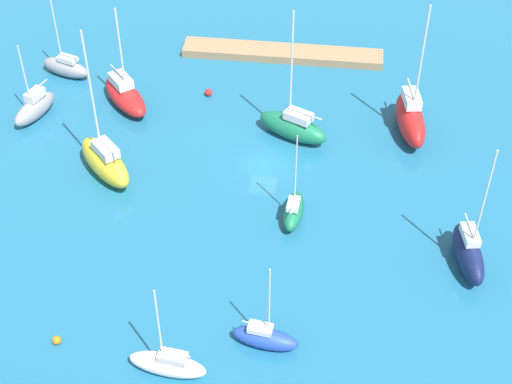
{
  "coord_description": "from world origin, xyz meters",
  "views": [
    {
      "loc": [
        -6.04,
        53.93,
        45.32
      ],
      "look_at": [
        0.0,
        5.43,
        1.5
      ],
      "focal_mm": 54.61,
      "sensor_mm": 36.0,
      "label": 1
    }
  ],
  "objects_px": {
    "pier_dock": "(283,53)",
    "mooring_buoy_red": "(208,92)",
    "sailboat_green_near_pier": "(294,211)",
    "sailboat_yellow_along_channel": "(105,161)",
    "sailboat_white_outer_mooring": "(168,364)",
    "sailboat_red_lone_north": "(410,118)",
    "mooring_buoy_orange": "(57,340)",
    "sailboat_navy_center_basin": "(468,253)",
    "sailboat_gray_off_beacon": "(35,108)",
    "sailboat_green_east_end": "(293,126)",
    "sailboat_blue_lone_south": "(265,337)",
    "sailboat_gray_by_breakwater": "(66,67)",
    "sailboat_red_west_end": "(125,95)"
  },
  "relations": [
    {
      "from": "sailboat_green_east_end",
      "to": "sailboat_gray_off_beacon",
      "type": "bearing_deg",
      "value": 25.08
    },
    {
      "from": "sailboat_gray_by_breakwater",
      "to": "sailboat_red_lone_north",
      "type": "xyz_separation_m",
      "value": [
        -35.3,
        5.51,
        0.67
      ]
    },
    {
      "from": "pier_dock",
      "to": "mooring_buoy_red",
      "type": "distance_m",
      "value": 10.62
    },
    {
      "from": "sailboat_green_east_end",
      "to": "sailboat_green_near_pier",
      "type": "height_order",
      "value": "sailboat_green_east_end"
    },
    {
      "from": "sailboat_navy_center_basin",
      "to": "mooring_buoy_orange",
      "type": "distance_m",
      "value": 31.76
    },
    {
      "from": "sailboat_navy_center_basin",
      "to": "sailboat_gray_off_beacon",
      "type": "distance_m",
      "value": 42.79
    },
    {
      "from": "sailboat_gray_off_beacon",
      "to": "sailboat_red_lone_north",
      "type": "relative_size",
      "value": 0.6
    },
    {
      "from": "sailboat_blue_lone_south",
      "to": "sailboat_green_near_pier",
      "type": "bearing_deg",
      "value": 94.23
    },
    {
      "from": "pier_dock",
      "to": "sailboat_green_east_end",
      "type": "distance_m",
      "value": 14.27
    },
    {
      "from": "sailboat_blue_lone_south",
      "to": "sailboat_white_outer_mooring",
      "type": "bearing_deg",
      "value": -146.2
    },
    {
      "from": "sailboat_yellow_along_channel",
      "to": "mooring_buoy_red",
      "type": "bearing_deg",
      "value": -71.27
    },
    {
      "from": "sailboat_red_west_end",
      "to": "sailboat_navy_center_basin",
      "type": "distance_m",
      "value": 36.59
    },
    {
      "from": "sailboat_green_near_pier",
      "to": "mooring_buoy_orange",
      "type": "bearing_deg",
      "value": 137.4
    },
    {
      "from": "sailboat_navy_center_basin",
      "to": "sailboat_red_west_end",
      "type": "bearing_deg",
      "value": -129.39
    },
    {
      "from": "pier_dock",
      "to": "sailboat_navy_center_basin",
      "type": "distance_m",
      "value": 33.57
    },
    {
      "from": "sailboat_blue_lone_south",
      "to": "sailboat_navy_center_basin",
      "type": "height_order",
      "value": "sailboat_navy_center_basin"
    },
    {
      "from": "sailboat_red_west_end",
      "to": "sailboat_gray_off_beacon",
      "type": "height_order",
      "value": "sailboat_red_west_end"
    },
    {
      "from": "sailboat_red_west_end",
      "to": "sailboat_gray_by_breakwater",
      "type": "bearing_deg",
      "value": -160.12
    },
    {
      "from": "sailboat_gray_by_breakwater",
      "to": "sailboat_navy_center_basin",
      "type": "bearing_deg",
      "value": 169.13
    },
    {
      "from": "sailboat_green_near_pier",
      "to": "sailboat_yellow_along_channel",
      "type": "bearing_deg",
      "value": 81.97
    },
    {
      "from": "sailboat_gray_off_beacon",
      "to": "sailboat_red_lone_north",
      "type": "bearing_deg",
      "value": 113.14
    },
    {
      "from": "sailboat_navy_center_basin",
      "to": "mooring_buoy_red",
      "type": "xyz_separation_m",
      "value": [
        24.07,
        -20.48,
        -1.01
      ]
    },
    {
      "from": "sailboat_green_east_end",
      "to": "sailboat_blue_lone_south",
      "type": "xyz_separation_m",
      "value": [
        -0.19,
        24.36,
        -0.45
      ]
    },
    {
      "from": "sailboat_gray_by_breakwater",
      "to": "sailboat_blue_lone_south",
      "type": "distance_m",
      "value": 40.35
    },
    {
      "from": "sailboat_blue_lone_south",
      "to": "mooring_buoy_orange",
      "type": "xyz_separation_m",
      "value": [
        14.82,
        1.67,
        -0.54
      ]
    },
    {
      "from": "sailboat_navy_center_basin",
      "to": "mooring_buoy_red",
      "type": "height_order",
      "value": "sailboat_navy_center_basin"
    },
    {
      "from": "pier_dock",
      "to": "sailboat_red_west_end",
      "type": "distance_m",
      "value": 18.22
    },
    {
      "from": "sailboat_gray_by_breakwater",
      "to": "sailboat_green_east_end",
      "type": "height_order",
      "value": "sailboat_green_east_end"
    },
    {
      "from": "sailboat_white_outer_mooring",
      "to": "sailboat_green_east_end",
      "type": "bearing_deg",
      "value": -96.13
    },
    {
      "from": "sailboat_yellow_along_channel",
      "to": "sailboat_green_near_pier",
      "type": "distance_m",
      "value": 17.42
    },
    {
      "from": "sailboat_white_outer_mooring",
      "to": "sailboat_gray_by_breakwater",
      "type": "bearing_deg",
      "value": -55.95
    },
    {
      "from": "sailboat_green_east_end",
      "to": "pier_dock",
      "type": "bearing_deg",
      "value": -55.14
    },
    {
      "from": "mooring_buoy_red",
      "to": "sailboat_yellow_along_channel",
      "type": "bearing_deg",
      "value": 62.66
    },
    {
      "from": "sailboat_white_outer_mooring",
      "to": "sailboat_gray_off_beacon",
      "type": "height_order",
      "value": "sailboat_white_outer_mooring"
    },
    {
      "from": "sailboat_white_outer_mooring",
      "to": "sailboat_green_near_pier",
      "type": "xyz_separation_m",
      "value": [
        -7.23,
        -16.29,
        0.09
      ]
    },
    {
      "from": "sailboat_blue_lone_south",
      "to": "mooring_buoy_orange",
      "type": "distance_m",
      "value": 14.92
    },
    {
      "from": "sailboat_red_lone_north",
      "to": "sailboat_gray_off_beacon",
      "type": "bearing_deg",
      "value": -96.55
    },
    {
      "from": "sailboat_gray_by_breakwater",
      "to": "sailboat_yellow_along_channel",
      "type": "distance_m",
      "value": 17.37
    },
    {
      "from": "sailboat_red_west_end",
      "to": "sailboat_navy_center_basin",
      "type": "relative_size",
      "value": 0.92
    },
    {
      "from": "sailboat_red_lone_north",
      "to": "mooring_buoy_red",
      "type": "height_order",
      "value": "sailboat_red_lone_north"
    },
    {
      "from": "sailboat_green_east_end",
      "to": "sailboat_white_outer_mooring",
      "type": "bearing_deg",
      "value": 102.61
    },
    {
      "from": "sailboat_blue_lone_south",
      "to": "sailboat_gray_by_breakwater",
      "type": "bearing_deg",
      "value": 135.54
    },
    {
      "from": "sailboat_navy_center_basin",
      "to": "mooring_buoy_orange",
      "type": "bearing_deg",
      "value": -79.25
    },
    {
      "from": "sailboat_blue_lone_south",
      "to": "mooring_buoy_red",
      "type": "relative_size",
      "value": 10.68
    },
    {
      "from": "sailboat_white_outer_mooring",
      "to": "sailboat_gray_off_beacon",
      "type": "xyz_separation_m",
      "value": [
        18.97,
        -27.55,
        0.24
      ]
    },
    {
      "from": "sailboat_gray_off_beacon",
      "to": "mooring_buoy_orange",
      "type": "bearing_deg",
      "value": 41.89
    },
    {
      "from": "mooring_buoy_orange",
      "to": "mooring_buoy_red",
      "type": "bearing_deg",
      "value": -99.91
    },
    {
      "from": "sailboat_gray_by_breakwater",
      "to": "sailboat_green_east_end",
      "type": "bearing_deg",
      "value": -178.72
    },
    {
      "from": "sailboat_white_outer_mooring",
      "to": "pier_dock",
      "type": "bearing_deg",
      "value": -88.7
    },
    {
      "from": "sailboat_white_outer_mooring",
      "to": "sailboat_red_lone_north",
      "type": "xyz_separation_m",
      "value": [
        -17.06,
        -29.55,
        0.8
      ]
    }
  ]
}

